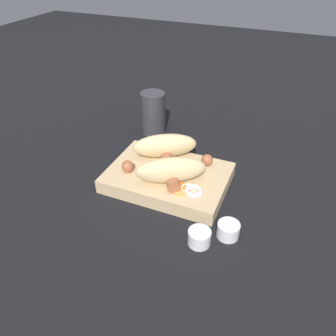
# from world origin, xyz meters

# --- Properties ---
(ground_plane) EXTENTS (3.00, 3.00, 0.00)m
(ground_plane) POSITION_xyz_m (0.00, 0.00, 0.00)
(ground_plane) COLOR black
(food_tray) EXTENTS (0.25, 0.18, 0.03)m
(food_tray) POSITION_xyz_m (0.00, 0.00, 0.02)
(food_tray) COLOR tan
(food_tray) RESTS_ON ground_plane
(bread_roll) EXTENTS (0.20, 0.19, 0.06)m
(bread_roll) POSITION_xyz_m (-0.01, 0.01, 0.06)
(bread_roll) COLOR #DBBC84
(bread_roll) RESTS_ON food_tray
(sausage) EXTENTS (0.18, 0.16, 0.03)m
(sausage) POSITION_xyz_m (-0.01, 0.01, 0.04)
(sausage) COLOR #9E5638
(sausage) RESTS_ON food_tray
(pickled_veggies) EXTENTS (0.07, 0.05, 0.01)m
(pickled_veggies) POSITION_xyz_m (0.07, -0.04, 0.03)
(pickled_veggies) COLOR orange
(pickled_veggies) RESTS_ON food_tray
(condiment_cup_near) EXTENTS (0.04, 0.04, 0.03)m
(condiment_cup_near) POSITION_xyz_m (0.12, -0.14, 0.01)
(condiment_cup_near) COLOR silver
(condiment_cup_near) RESTS_ON ground_plane
(condiment_cup_far) EXTENTS (0.04, 0.04, 0.03)m
(condiment_cup_far) POSITION_xyz_m (0.16, -0.10, 0.01)
(condiment_cup_far) COLOR silver
(condiment_cup_far) RESTS_ON ground_plane
(drink_glass) EXTENTS (0.06, 0.06, 0.11)m
(drink_glass) POSITION_xyz_m (-0.13, 0.20, 0.06)
(drink_glass) COLOR #333338
(drink_glass) RESTS_ON ground_plane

